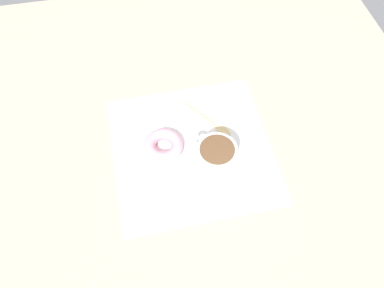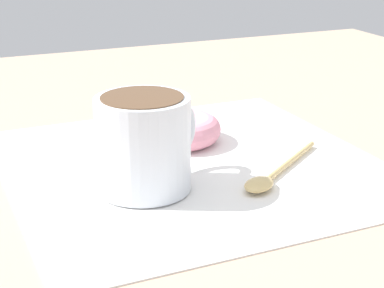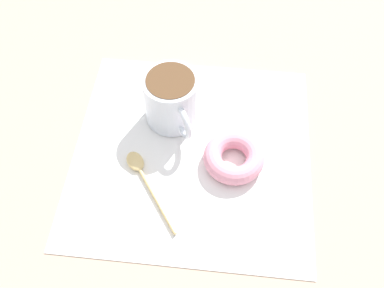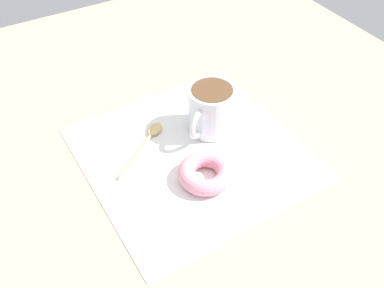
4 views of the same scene
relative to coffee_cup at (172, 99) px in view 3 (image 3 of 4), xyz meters
The scene contains 5 objects.
ground_plane 10.14cm from the coffee_cup, 104.64° to the left, with size 120.00×120.00×2.00cm, color tan.
napkin 8.64cm from the coffee_cup, 122.08° to the left, with size 35.96×35.96×0.30cm, color white.
coffee_cup is the anchor object (origin of this frame).
donut 13.03cm from the coffee_cup, 144.34° to the left, with size 9.10×9.10×2.75cm, color pink.
spoon 12.25cm from the coffee_cup, 75.02° to the left, with size 9.90×12.88×0.90cm.
Camera 3 is at (-6.10, 32.92, 55.76)cm, focal length 40.00 mm.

